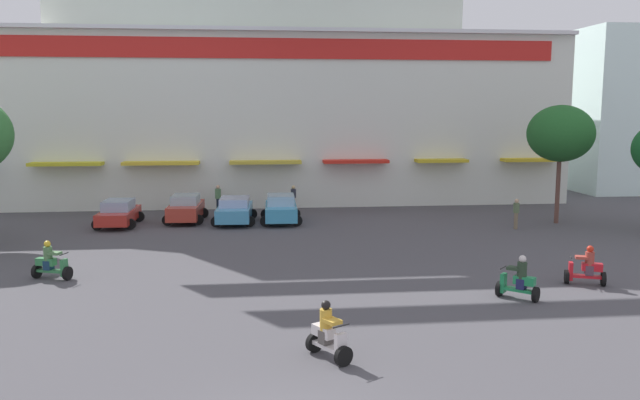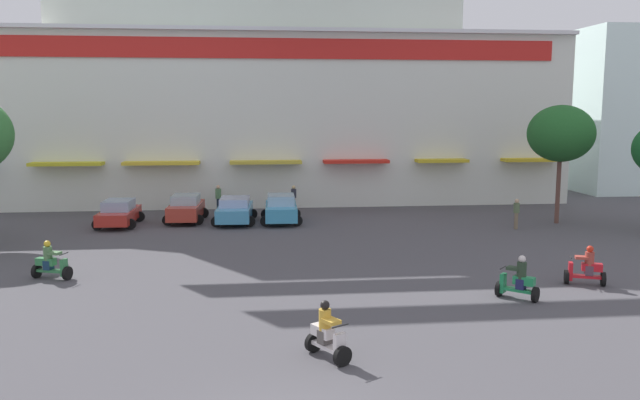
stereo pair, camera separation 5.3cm
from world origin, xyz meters
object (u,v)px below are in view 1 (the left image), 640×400
(plaza_tree_3, at_px, (561,134))
(scooter_rider_4, at_px, (519,281))
(pedestrian_0, at_px, (516,212))
(scooter_rider_2, at_px, (586,269))
(pedestrian_1, at_px, (218,197))
(scooter_rider_1, at_px, (51,263))
(parked_car_3, at_px, (281,209))
(scooter_rider_0, at_px, (328,335))
(parked_car_1, at_px, (186,208))
(parked_car_2, at_px, (235,210))
(parked_car_0, at_px, (119,213))
(pedestrian_2, at_px, (293,197))

(plaza_tree_3, xyz_separation_m, scooter_rider_4, (-8.19, -13.95, -4.43))
(pedestrian_0, bearing_deg, scooter_rider_4, -112.52)
(scooter_rider_2, bearing_deg, pedestrian_1, 127.61)
(scooter_rider_1, distance_m, scooter_rider_4, 17.19)
(parked_car_3, bearing_deg, scooter_rider_0, -89.21)
(plaza_tree_3, relative_size, scooter_rider_0, 4.33)
(scooter_rider_2, xyz_separation_m, pedestrian_0, (1.95, 10.97, 0.34))
(parked_car_1, relative_size, parked_car_2, 0.93)
(scooter_rider_0, height_order, scooter_rider_4, scooter_rider_4)
(scooter_rider_0, relative_size, pedestrian_1, 0.90)
(plaza_tree_3, height_order, scooter_rider_4, plaza_tree_3)
(parked_car_3, distance_m, pedestrian_1, 5.65)
(parked_car_2, xyz_separation_m, scooter_rider_0, (2.89, -20.49, -0.11))
(parked_car_3, relative_size, scooter_rider_0, 2.58)
(pedestrian_1, bearing_deg, scooter_rider_2, -52.39)
(parked_car_0, bearing_deg, scooter_rider_0, -65.43)
(plaza_tree_3, xyz_separation_m, pedestrian_1, (-19.27, 6.06, -4.09))
(parked_car_0, height_order, parked_car_3, parked_car_3)
(parked_car_1, height_order, scooter_rider_4, parked_car_1)
(scooter_rider_4, bearing_deg, pedestrian_2, 108.27)
(plaza_tree_3, xyz_separation_m, pedestrian_2, (-14.58, 5.42, -4.08))
(pedestrian_2, bearing_deg, pedestrian_1, 172.14)
(plaza_tree_3, height_order, scooter_rider_0, plaza_tree_3)
(scooter_rider_0, relative_size, pedestrian_2, 0.91)
(parked_car_2, distance_m, pedestrian_1, 4.24)
(parked_car_3, xyz_separation_m, scooter_rider_1, (-9.27, -11.38, -0.19))
(scooter_rider_2, distance_m, pedestrian_2, 20.32)
(parked_car_1, bearing_deg, pedestrian_2, 23.00)
(parked_car_1, distance_m, pedestrian_0, 18.41)
(parked_car_1, relative_size, parked_car_3, 1.00)
(parked_car_2, bearing_deg, parked_car_3, -3.40)
(plaza_tree_3, xyz_separation_m, scooter_rider_0, (-15.25, -18.50, -4.43))
(pedestrian_2, bearing_deg, scooter_rider_0, -91.62)
(pedestrian_0, bearing_deg, pedestrian_1, 154.99)
(scooter_rider_4, xyz_separation_m, pedestrian_0, (5.16, 12.43, 0.33))
(parked_car_1, height_order, scooter_rider_0, parked_car_1)
(scooter_rider_0, height_order, pedestrian_0, pedestrian_0)
(plaza_tree_3, xyz_separation_m, scooter_rider_2, (-4.98, -12.49, -4.44))
(scooter_rider_0, xyz_separation_m, scooter_rider_2, (10.27, 6.01, -0.02))
(plaza_tree_3, relative_size, parked_car_2, 1.55)
(pedestrian_0, xyz_separation_m, pedestrian_2, (-11.55, 6.93, 0.02))
(parked_car_1, xyz_separation_m, pedestrian_0, (17.91, -4.23, 0.17))
(parked_car_0, relative_size, scooter_rider_1, 2.60)
(parked_car_3, bearing_deg, scooter_rider_2, -53.61)
(pedestrian_2, bearing_deg, scooter_rider_1, -124.34)
(parked_car_3, xyz_separation_m, scooter_rider_0, (0.28, -20.33, -0.17))
(parked_car_1, xyz_separation_m, scooter_rider_2, (15.96, -15.20, -0.17))
(scooter_rider_2, relative_size, pedestrian_2, 0.88)
(scooter_rider_1, bearing_deg, pedestrian_2, 55.66)
(parked_car_2, distance_m, pedestrian_0, 15.52)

